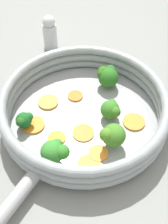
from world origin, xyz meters
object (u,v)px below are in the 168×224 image
at_px(carrot_slice_4, 33,125).
at_px(carrot_slice_0, 89,164).
at_px(carrot_slice_1, 83,133).
at_px(broccoli_floret_4, 55,151).
at_px(carrot_slice_2, 98,153).
at_px(carrot_slice_6, 134,122).
at_px(broccoli_floret_3, 24,120).
at_px(skillet, 84,118).
at_px(salt_shaker, 50,32).
at_px(broccoli_floret_0, 112,135).
at_px(carrot_slice_5, 57,138).
at_px(broccoli_floret_1, 108,76).
at_px(carrot_slice_3, 48,102).
at_px(carrot_slice_7, 75,96).
at_px(broccoli_floret_2, 111,110).

bearing_deg(carrot_slice_4, carrot_slice_0, -111.09).
bearing_deg(carrot_slice_1, broccoli_floret_4, 160.91).
xyz_separation_m(carrot_slice_0, carrot_slice_2, (0.03, -0.01, 0.00)).
bearing_deg(carrot_slice_4, broccoli_floret_4, -130.88).
distance_m(carrot_slice_6, broccoli_floret_3, 0.23).
bearing_deg(skillet, broccoli_floret_3, 122.18).
bearing_deg(broccoli_floret_4, salt_shaker, 24.06).
distance_m(broccoli_floret_0, broccoli_floret_4, 0.12).
bearing_deg(salt_shaker, carrot_slice_6, -126.67).
relative_size(carrot_slice_0, carrot_slice_5, 1.22).
height_order(carrot_slice_0, carrot_slice_4, carrot_slice_4).
xyz_separation_m(broccoli_floret_0, broccoli_floret_3, (-0.01, 0.19, -0.01)).
height_order(carrot_slice_6, broccoli_floret_0, broccoli_floret_0).
xyz_separation_m(carrot_slice_0, broccoli_floret_1, (0.23, 0.03, 0.03)).
height_order(carrot_slice_0, broccoli_floret_1, broccoli_floret_1).
xyz_separation_m(carrot_slice_0, broccoli_floret_0, (0.06, -0.03, 0.03)).
xyz_separation_m(carrot_slice_6, salt_shaker, (0.21, 0.28, 0.03)).
xyz_separation_m(broccoli_floret_3, broccoli_floret_4, (-0.06, -0.09, 0.01)).
relative_size(carrot_slice_1, broccoli_floret_1, 0.84).
bearing_deg(carrot_slice_5, broccoli_floret_4, -159.67).
relative_size(carrot_slice_5, salt_shaker, 0.39).
height_order(carrot_slice_2, carrot_slice_5, same).
relative_size(carrot_slice_1, broccoli_floret_3, 1.18).
relative_size(carrot_slice_1, broccoli_floret_4, 0.81).
height_order(carrot_slice_3, broccoli_floret_1, broccoli_floret_1).
xyz_separation_m(skillet, broccoli_floret_0, (-0.06, -0.08, 0.04)).
distance_m(carrot_slice_0, carrot_slice_4, 0.15).
xyz_separation_m(carrot_slice_1, carrot_slice_7, (0.10, 0.05, 0.00)).
bearing_deg(broccoli_floret_4, carrot_slice_0, -78.20).
distance_m(carrot_slice_5, broccoli_floret_3, 0.08).
xyz_separation_m(carrot_slice_3, carrot_slice_4, (-0.07, 0.00, -0.00)).
bearing_deg(carrot_slice_4, carrot_slice_3, -3.25).
xyz_separation_m(carrot_slice_0, broccoli_floret_2, (0.13, -0.01, 0.02)).
xyz_separation_m(skillet, broccoli_floret_4, (-0.13, 0.02, 0.04)).
height_order(carrot_slice_6, broccoli_floret_1, broccoli_floret_1).
bearing_deg(broccoli_floret_1, broccoli_floret_4, 171.49).
distance_m(carrot_slice_3, broccoli_floret_1, 0.15).
bearing_deg(carrot_slice_4, broccoli_floret_3, 124.09).
bearing_deg(skillet, broccoli_floret_0, -126.71).
bearing_deg(carrot_slice_2, carrot_slice_0, 162.59).
height_order(carrot_slice_2, broccoli_floret_1, broccoli_floret_1).
relative_size(broccoli_floret_1, broccoli_floret_3, 1.40).
xyz_separation_m(broccoli_floret_3, salt_shaker, (0.29, 0.06, 0.01)).
relative_size(carrot_slice_3, carrot_slice_6, 0.95).
bearing_deg(skillet, carrot_slice_0, -156.87).
distance_m(carrot_slice_7, broccoli_floret_2, 0.10).
relative_size(carrot_slice_0, carrot_slice_4, 0.95).
distance_m(carrot_slice_4, carrot_slice_7, 0.12).
height_order(carrot_slice_3, broccoli_floret_2, broccoli_floret_2).
distance_m(carrot_slice_0, carrot_slice_5, 0.09).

